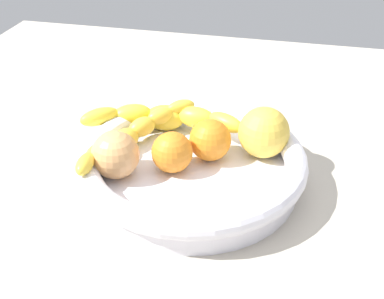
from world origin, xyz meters
TOP-DOWN VIEW (x-y plane):
  - kitchen_counter at (0.00, 0.00)cm, footprint 120.00×120.00cm
  - fruit_bowl at (0.00, 0.00)cm, footprint 31.86×31.86cm
  - banana_draped_left at (8.40, 6.41)cm, footprint 9.93×25.32cm
  - banana_draped_right at (2.05, 9.82)cm, footprint 22.58×12.03cm
  - orange_front at (-1.08, 2.54)cm, footprint 5.71×5.71cm
  - orange_mid_left at (3.02, -1.93)cm, footprint 6.00×6.00cm
  - peach_blush at (-4.06, 9.60)cm, footprint 6.56×6.56cm
  - apple_yellow at (5.68, -9.17)cm, footprint 7.37×7.37cm

SIDE VIEW (x-z plane):
  - kitchen_counter at x=0.00cm, z-range 0.00..3.00cm
  - fruit_bowl at x=0.00cm, z-range 3.10..8.77cm
  - banana_draped_right at x=2.05cm, z-range 5.72..10.61cm
  - banana_draped_left at x=8.40cm, z-range 5.82..10.56cm
  - orange_front at x=-1.08cm, z-range 5.50..11.21cm
  - orange_mid_left at x=3.02cm, z-range 5.50..11.50cm
  - peach_blush at x=-4.06cm, z-range 5.50..12.06cm
  - apple_yellow at x=5.68cm, z-range 5.50..12.87cm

